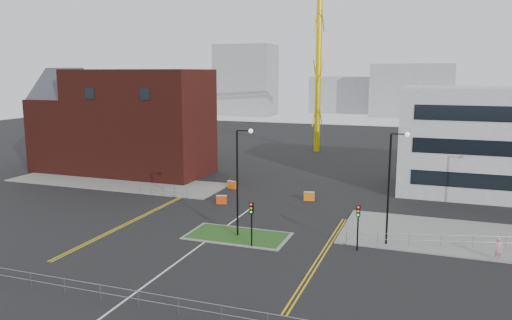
{
  "coord_description": "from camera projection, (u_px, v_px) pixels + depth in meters",
  "views": [
    {
      "loc": [
        17.09,
        -29.4,
        13.72
      ],
      "look_at": [
        0.51,
        16.74,
        5.0
      ],
      "focal_mm": 35.0,
      "sensor_mm": 36.0,
      "label": 1
    }
  ],
  "objects": [
    {
      "name": "ground",
      "position": [
        170.0,
        268.0,
        35.34
      ],
      "size": [
        200.0,
        200.0,
        0.0
      ],
      "primitive_type": "plane",
      "color": "black",
      "rests_on": "ground"
    },
    {
      "name": "pavement_left",
      "position": [
        116.0,
        182.0,
        62.37
      ],
      "size": [
        28.0,
        8.0,
        0.12
      ],
      "primitive_type": "cube",
      "color": "slate",
      "rests_on": "ground"
    },
    {
      "name": "pavement_right",
      "position": [
        490.0,
        240.0,
        40.97
      ],
      "size": [
        24.0,
        10.0,
        0.12
      ],
      "primitive_type": "cube",
      "color": "slate",
      "rests_on": "ground"
    },
    {
      "name": "island_kerb",
      "position": [
        238.0,
        236.0,
        42.08
      ],
      "size": [
        8.6,
        4.6,
        0.08
      ],
      "primitive_type": "cube",
      "color": "slate",
      "rests_on": "ground"
    },
    {
      "name": "grass_island",
      "position": [
        238.0,
        236.0,
        42.07
      ],
      "size": [
        8.0,
        4.0,
        0.12
      ],
      "primitive_type": "cube",
      "color": "#1C4717",
      "rests_on": "ground"
    },
    {
      "name": "brick_building",
      "position": [
        122.0,
        123.0,
        67.73
      ],
      "size": [
        24.2,
        10.07,
        14.24
      ],
      "color": "#491812",
      "rests_on": "ground"
    },
    {
      "name": "streetlamp_island",
      "position": [
        240.0,
        174.0,
        41.06
      ],
      "size": [
        1.46,
        0.36,
        9.18
      ],
      "color": "black",
      "rests_on": "ground"
    },
    {
      "name": "streetlamp_right_near",
      "position": [
        392.0,
        179.0,
        38.92
      ],
      "size": [
        1.46,
        0.36,
        9.18
      ],
      "color": "black",
      "rests_on": "ground"
    },
    {
      "name": "traffic_light_island",
      "position": [
        252.0,
        216.0,
        39.1
      ],
      "size": [
        0.28,
        0.33,
        3.65
      ],
      "color": "black",
      "rests_on": "ground"
    },
    {
      "name": "traffic_light_right",
      "position": [
        358.0,
        219.0,
        38.29
      ],
      "size": [
        0.28,
        0.33,
        3.65
      ],
      "color": "black",
      "rests_on": "ground"
    },
    {
      "name": "railing_front",
      "position": [
        119.0,
        292.0,
        29.64
      ],
      "size": [
        24.05,
        0.05,
        1.1
      ],
      "color": "gray",
      "rests_on": "ground"
    },
    {
      "name": "railing_left",
      "position": [
        163.0,
        190.0,
        55.55
      ],
      "size": [
        6.05,
        0.05,
        1.1
      ],
      "color": "gray",
      "rests_on": "ground"
    },
    {
      "name": "railing_right",
      "position": [
        473.0,
        239.0,
        39.03
      ],
      "size": [
        19.05,
        5.05,
        1.1
      ],
      "color": "gray",
      "rests_on": "ground"
    },
    {
      "name": "centre_line",
      "position": [
        183.0,
        258.0,
        37.19
      ],
      "size": [
        0.15,
        30.0,
        0.01
      ],
      "primitive_type": "cube",
      "color": "silver",
      "rests_on": "ground"
    },
    {
      "name": "yellow_left_a",
      "position": [
        139.0,
        217.0,
        47.6
      ],
      "size": [
        0.12,
        24.0,
        0.01
      ],
      "primitive_type": "cube",
      "color": "gold",
      "rests_on": "ground"
    },
    {
      "name": "yellow_left_b",
      "position": [
        141.0,
        217.0,
        47.5
      ],
      "size": [
        0.12,
        24.0,
        0.01
      ],
      "primitive_type": "cube",
      "color": "gold",
      "rests_on": "ground"
    },
    {
      "name": "yellow_right_a",
      "position": [
        320.0,
        255.0,
        37.73
      ],
      "size": [
        0.12,
        20.0,
        0.01
      ],
      "primitive_type": "cube",
      "color": "gold",
      "rests_on": "ground"
    },
    {
      "name": "yellow_right_b",
      "position": [
        324.0,
        256.0,
        37.63
      ],
      "size": [
        0.12,
        20.0,
        0.01
      ],
      "primitive_type": "cube",
      "color": "gold",
      "rests_on": "ground"
    },
    {
      "name": "skyline_a",
      "position": [
        246.0,
        80.0,
        157.91
      ],
      "size": [
        18.0,
        12.0,
        22.0
      ],
      "primitive_type": "cube",
      "color": "gray",
      "rests_on": "ground"
    },
    {
      "name": "skyline_b",
      "position": [
        412.0,
        91.0,
        151.06
      ],
      "size": [
        24.0,
        12.0,
        16.0
      ],
      "primitive_type": "cube",
      "color": "gray",
      "rests_on": "ground"
    },
    {
      "name": "skyline_d",
      "position": [
        357.0,
        95.0,
        166.66
      ],
      "size": [
        30.0,
        12.0,
        12.0
      ],
      "primitive_type": "cube",
      "color": "gray",
      "rests_on": "ground"
    },
    {
      "name": "pedestrian",
      "position": [
        499.0,
        249.0,
        36.4
      ],
      "size": [
        0.79,
        0.71,
        1.81
      ],
      "primitive_type": "imported",
      "rotation": [
        0.0,
        0.0,
        0.52
      ],
      "color": "pink",
      "rests_on": "ground"
    },
    {
      "name": "barrier_left",
      "position": [
        232.0,
        184.0,
        59.22
      ],
      "size": [
        1.14,
        0.62,
        0.91
      ],
      "color": "#E2530C",
      "rests_on": "ground"
    },
    {
      "name": "barrier_mid",
      "position": [
        222.0,
        199.0,
        52.3
      ],
      "size": [
        1.14,
        0.63,
        0.91
      ],
      "color": "#DF400C",
      "rests_on": "ground"
    },
    {
      "name": "barrier_right",
      "position": [
        309.0,
        196.0,
        53.63
      ],
      "size": [
        1.2,
        0.61,
        0.97
      ],
      "color": "orange",
      "rests_on": "ground"
    }
  ]
}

